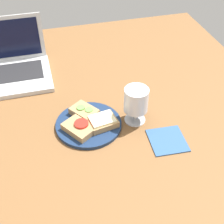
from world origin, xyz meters
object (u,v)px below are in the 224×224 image
at_px(plate, 89,124).
at_px(laptop, 7,68).
at_px(sandwich_with_cheese, 102,122).
at_px(napkin, 167,140).
at_px(sandwich_with_tomato, 79,128).
at_px(sandwich_with_cucumber, 84,112).
at_px(wine_glass, 136,101).

xyz_separation_m(plate, laptop, (-0.26, 0.38, 0.03)).
bearing_deg(sandwich_with_cheese, napkin, -31.59).
distance_m(plate, napkin, 0.27).
relative_size(plate, sandwich_with_tomato, 1.82).
height_order(laptop, napkin, laptop).
distance_m(plate, sandwich_with_cucumber, 0.05).
relative_size(sandwich_with_tomato, sandwich_with_cheese, 1.15).
height_order(sandwich_with_tomato, sandwich_with_cheese, same).
bearing_deg(sandwich_with_cucumber, sandwich_with_cheese, -53.61).
xyz_separation_m(sandwich_with_cucumber, wine_glass, (0.17, -0.06, 0.06)).
xyz_separation_m(sandwich_with_tomato, napkin, (0.27, -0.11, -0.02)).
xyz_separation_m(sandwich_with_cucumber, napkin, (0.24, -0.18, -0.02)).
distance_m(plate, sandwich_with_tomato, 0.05).
xyz_separation_m(sandwich_with_cheese, napkin, (0.19, -0.12, -0.02)).
distance_m(laptop, napkin, 0.72).
xyz_separation_m(sandwich_with_tomato, laptop, (-0.22, 0.41, 0.01)).
bearing_deg(laptop, sandwich_with_cucumber, -53.08).
distance_m(wine_glass, napkin, 0.16).
bearing_deg(napkin, sandwich_with_cheese, 148.41).
relative_size(plate, sandwich_with_cucumber, 2.01).
relative_size(sandwich_with_cucumber, sandwich_with_cheese, 1.04).
height_order(plate, sandwich_with_cucumber, sandwich_with_cucumber).
xyz_separation_m(sandwich_with_cheese, laptop, (-0.30, 0.40, 0.01)).
relative_size(laptop, napkin, 2.86).
distance_m(sandwich_with_tomato, wine_glass, 0.21).
bearing_deg(sandwich_with_tomato, napkin, -21.77).
height_order(plate, wine_glass, wine_glass).
bearing_deg(sandwich_with_tomato, laptop, 118.28).
xyz_separation_m(plate, wine_glass, (0.16, -0.01, 0.08)).
height_order(plate, sandwich_with_cheese, sandwich_with_cheese).
bearing_deg(napkin, plate, 149.81).
bearing_deg(wine_glass, sandwich_with_tomato, -175.76).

